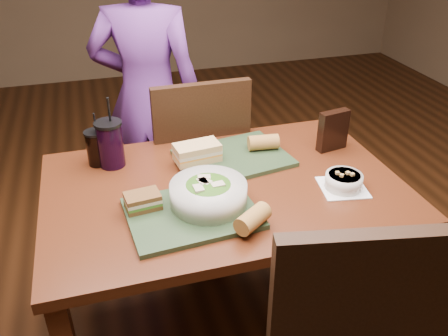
{
  "coord_description": "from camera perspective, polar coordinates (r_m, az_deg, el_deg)",
  "views": [
    {
      "loc": [
        -0.41,
        -1.42,
        1.68
      ],
      "look_at": [
        0.0,
        0.0,
        0.82
      ],
      "focal_mm": 38.0,
      "sensor_mm": 36.0,
      "label": 1
    }
  ],
  "objects": [
    {
      "name": "chair_far",
      "position": [
        2.28,
        -3.12,
        0.49
      ],
      "size": [
        0.43,
        0.43,
        1.0
      ],
      "color": "black",
      "rests_on": "ground"
    },
    {
      "name": "diner",
      "position": [
        2.47,
        -9.16,
        8.33
      ],
      "size": [
        0.65,
        0.53,
        1.55
      ],
      "primitive_type": "imported",
      "rotation": [
        0.0,
        0.0,
        2.82
      ],
      "color": "#5D2A75",
      "rests_on": "ground"
    },
    {
      "name": "sandwich_near",
      "position": [
        1.6,
        -9.75,
        -3.92
      ],
      "size": [
        0.12,
        0.09,
        0.05
      ],
      "color": "#593819",
      "rests_on": "tray_near"
    },
    {
      "name": "baguette_far",
      "position": [
        1.94,
        4.75,
        3.11
      ],
      "size": [
        0.13,
        0.07,
        0.06
      ],
      "primitive_type": "cylinder",
      "rotation": [
        0.0,
        1.57,
        -0.11
      ],
      "color": "#AD7533",
      "rests_on": "tray_far"
    },
    {
      "name": "tray_near",
      "position": [
        1.58,
        -3.87,
        -5.46
      ],
      "size": [
        0.44,
        0.35,
        0.02
      ],
      "primitive_type": "cube",
      "rotation": [
        0.0,
        0.0,
        0.08
      ],
      "color": "#273B22",
      "rests_on": "dining_table"
    },
    {
      "name": "soup_bowl",
      "position": [
        1.76,
        14.21,
        -1.51
      ],
      "size": [
        0.19,
        0.19,
        0.07
      ],
      "color": "white",
      "rests_on": "dining_table"
    },
    {
      "name": "dining_table",
      "position": [
        1.8,
        0.0,
        -4.43
      ],
      "size": [
        1.3,
        0.85,
        0.75
      ],
      "color": "#4B210F",
      "rests_on": "ground"
    },
    {
      "name": "tray_far",
      "position": [
        1.9,
        1.11,
        1.23
      ],
      "size": [
        0.47,
        0.38,
        0.02
      ],
      "primitive_type": "cube",
      "rotation": [
        0.0,
        0.0,
        0.16
      ],
      "color": "#273B22",
      "rests_on": "dining_table"
    },
    {
      "name": "baguette_near",
      "position": [
        1.49,
        3.48,
        -6.11
      ],
      "size": [
        0.14,
        0.12,
        0.06
      ],
      "primitive_type": "cylinder",
      "rotation": [
        0.0,
        1.57,
        0.61
      ],
      "color": "#AD7533",
      "rests_on": "tray_near"
    },
    {
      "name": "sandwich_far",
      "position": [
        1.85,
        -3.25,
        1.91
      ],
      "size": [
        0.19,
        0.12,
        0.07
      ],
      "color": "tan",
      "rests_on": "tray_far"
    },
    {
      "name": "salad_bowl",
      "position": [
        1.59,
        -1.88,
        -2.95
      ],
      "size": [
        0.26,
        0.26,
        0.09
      ],
      "color": "silver",
      "rests_on": "tray_near"
    },
    {
      "name": "ground",
      "position": [
        2.24,
        0.0,
        -18.47
      ],
      "size": [
        6.0,
        6.0,
        0.0
      ],
      "primitive_type": "plane",
      "color": "#381C0B",
      "rests_on": "ground"
    },
    {
      "name": "cup_berry",
      "position": [
        1.88,
        -13.5,
        2.86
      ],
      "size": [
        0.11,
        0.11,
        0.29
      ],
      "color": "black",
      "rests_on": "dining_table"
    },
    {
      "name": "cup_cola",
      "position": [
        1.91,
        -15.1,
        2.38
      ],
      "size": [
        0.08,
        0.08,
        0.22
      ],
      "color": "black",
      "rests_on": "dining_table"
    },
    {
      "name": "chip_bag",
      "position": [
        2.0,
        12.98,
        4.42
      ],
      "size": [
        0.13,
        0.06,
        0.17
      ],
      "primitive_type": "cube",
      "rotation": [
        0.0,
        0.0,
        0.19
      ],
      "color": "black",
      "rests_on": "dining_table"
    }
  ]
}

